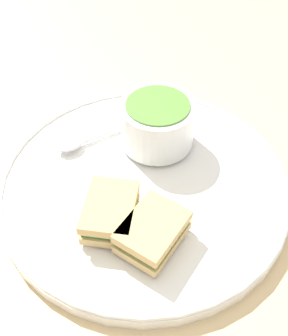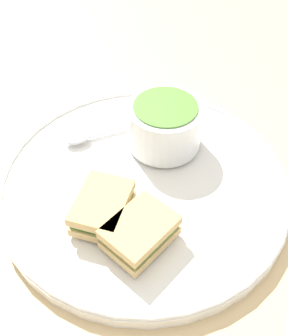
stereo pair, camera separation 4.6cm
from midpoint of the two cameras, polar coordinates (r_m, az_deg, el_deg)
ground_plane at (r=0.49m, az=-2.70°, el=-3.04°), size 2.40×2.40×0.00m
plate at (r=0.48m, az=-2.75°, el=-2.23°), size 0.35×0.35×0.02m
soup_bowl at (r=0.50m, az=-0.73°, el=6.42°), size 0.09×0.09×0.06m
spoon at (r=0.52m, az=-12.47°, el=3.44°), size 0.05×0.11×0.01m
sandwich_half_near at (r=0.42m, az=-8.03°, el=-6.50°), size 0.08×0.07×0.03m
sandwich_half_far at (r=0.41m, az=-2.01°, el=-9.44°), size 0.09×0.09×0.03m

